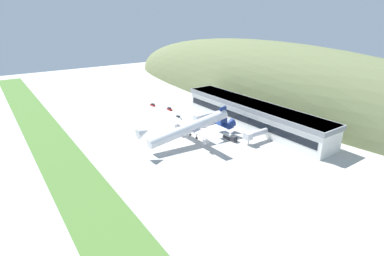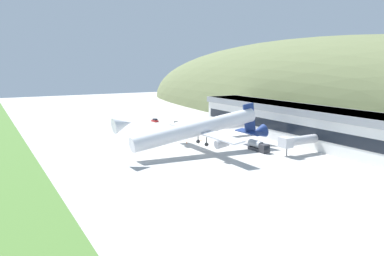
{
  "view_description": "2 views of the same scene",
  "coord_description": "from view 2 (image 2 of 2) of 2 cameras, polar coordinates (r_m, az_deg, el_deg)",
  "views": [
    {
      "loc": [
        107.94,
        -64.37,
        54.08
      ],
      "look_at": [
        9.82,
        4.95,
        8.21
      ],
      "focal_mm": 28.0,
      "sensor_mm": 36.0,
      "label": 1
    },
    {
      "loc": [
        99.87,
        -48.94,
        25.92
      ],
      "look_at": [
        9.09,
        3.02,
        7.96
      ],
      "focal_mm": 35.0,
      "sensor_mm": 36.0,
      "label": 2
    }
  ],
  "objects": [
    {
      "name": "fuel_truck",
      "position": [
        114.46,
        10.06,
        -2.75
      ],
      "size": [
        7.9,
        2.31,
        3.08
      ],
      "color": "#333338",
      "rests_on": "ground_plane"
    },
    {
      "name": "service_car_3",
      "position": [
        132.26,
        4.14,
        -1.31
      ],
      "size": [
        4.21,
        1.79,
        1.53
      ],
      "color": "#999EA3",
      "rests_on": "ground_plane"
    },
    {
      "name": "jetway_1",
      "position": [
        112.26,
        15.71,
        -1.89
      ],
      "size": [
        3.38,
        13.28,
        5.43
      ],
      "color": "silver",
      "rests_on": "ground_plane"
    },
    {
      "name": "service_car_2",
      "position": [
        143.91,
        -0.81,
        -0.38
      ],
      "size": [
        4.07,
        1.89,
        1.51
      ],
      "color": "silver",
      "rests_on": "ground_plane"
    },
    {
      "name": "service_car_1",
      "position": [
        159.85,
        -2.35,
        0.65
      ],
      "size": [
        3.86,
        1.75,
        1.66
      ],
      "color": "#B21E1E",
      "rests_on": "ground_plane"
    },
    {
      "name": "terminal_building",
      "position": [
        132.99,
        15.33,
        1.14
      ],
      "size": [
        88.67,
        15.45,
        12.03
      ],
      "color": "white",
      "rests_on": "ground_plane"
    },
    {
      "name": "ground_plane",
      "position": [
        114.2,
        -3.59,
        -3.4
      ],
      "size": [
        443.41,
        443.41,
        0.0
      ],
      "primitive_type": "plane",
      "color": "#B7B5AF"
    },
    {
      "name": "grass_strip_foreground",
      "position": [
        103.23,
        -26.88,
        -5.86
      ],
      "size": [
        399.07,
        17.58,
        0.08
      ],
      "primitive_type": "cube",
      "color": "#4C7533",
      "rests_on": "ground_plane"
    },
    {
      "name": "hill_backdrop",
      "position": [
        190.15,
        17.55,
        1.45
      ],
      "size": [
        328.64,
        65.17,
        76.66
      ],
      "primitive_type": "ellipsoid",
      "color": "#667047",
      "rests_on": "ground_plane"
    },
    {
      "name": "cargo_airplane",
      "position": [
        109.94,
        1.16,
        -0.18
      ],
      "size": [
        36.69,
        51.22,
        12.35
      ],
      "color": "silver"
    },
    {
      "name": "traffic_cone_1",
      "position": [
        124.06,
        -0.8,
        -2.19
      ],
      "size": [
        0.52,
        0.52,
        0.58
      ],
      "color": "orange",
      "rests_on": "ground_plane"
    },
    {
      "name": "jetway_0",
      "position": [
        135.65,
        5.27,
        0.4
      ],
      "size": [
        3.38,
        16.92,
        5.43
      ],
      "color": "silver",
      "rests_on": "ground_plane"
    },
    {
      "name": "traffic_cone_0",
      "position": [
        127.99,
        1.38,
        -1.82
      ],
      "size": [
        0.52,
        0.52,
        0.58
      ],
      "color": "orange",
      "rests_on": "ground_plane"
    },
    {
      "name": "service_car_0",
      "position": [
        170.49,
        -5.67,
        1.15
      ],
      "size": [
        3.85,
        2.11,
        1.44
      ],
      "color": "#B21E1E",
      "rests_on": "ground_plane"
    }
  ]
}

